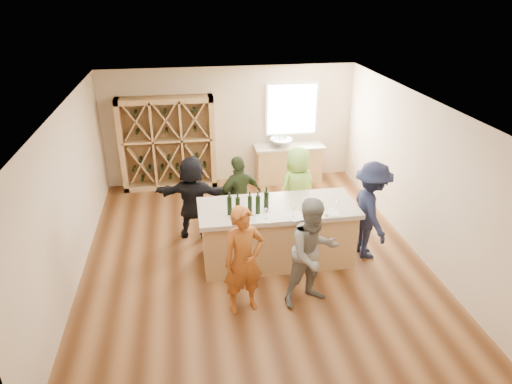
{
  "coord_description": "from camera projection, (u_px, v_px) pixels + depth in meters",
  "views": [
    {
      "loc": [
        -1.07,
        -7.08,
        4.61
      ],
      "look_at": [
        0.1,
        0.2,
        1.15
      ],
      "focal_mm": 32.0,
      "sensor_mm": 36.0,
      "label": 1
    }
  ],
  "objects": [
    {
      "name": "window_frame",
      "position": [
        292.0,
        109.0,
        11.01
      ],
      "size": [
        1.3,
        0.06,
        1.3
      ],
      "primitive_type": "cube",
      "color": "white",
      "rests_on": "wall_back"
    },
    {
      "name": "wine_glass_c",
      "position": [
        327.0,
        211.0,
        7.44
      ],
      "size": [
        0.06,
        0.06,
        0.17
      ],
      "primitive_type": "cone",
      "rotation": [
        0.0,
        0.0,
        -0.01
      ],
      "color": "white",
      "rests_on": "tasting_counter_top"
    },
    {
      "name": "faucet",
      "position": [
        280.0,
        138.0,
        11.18
      ],
      "size": [
        0.02,
        0.02,
        0.3
      ],
      "primitive_type": "cylinder",
      "color": "silver",
      "rests_on": "back_counter_top"
    },
    {
      "name": "ceiling",
      "position": [
        252.0,
        101.0,
        7.23
      ],
      "size": [
        6.0,
        7.0,
        0.1
      ],
      "primitive_type": "cube",
      "color": "white",
      "rests_on": "ground"
    },
    {
      "name": "wall_front",
      "position": [
        304.0,
        324.0,
        4.67
      ],
      "size": [
        6.0,
        0.1,
        2.8
      ],
      "primitive_type": "cube",
      "color": "beige",
      "rests_on": "ground"
    },
    {
      "name": "person_near_right",
      "position": [
        313.0,
        253.0,
        6.82
      ],
      "size": [
        0.96,
        0.69,
        1.77
      ],
      "primitive_type": "imported",
      "rotation": [
        0.0,
        0.0,
        0.28
      ],
      "color": "slate",
      "rests_on": "floor"
    },
    {
      "name": "floor",
      "position": [
        252.0,
        255.0,
        8.46
      ],
      "size": [
        6.0,
        7.0,
        0.1
      ],
      "primitive_type": "cube",
      "color": "brown",
      "rests_on": "ground"
    },
    {
      "name": "person_near_left",
      "position": [
        244.0,
        260.0,
        6.68
      ],
      "size": [
        0.72,
        0.59,
        1.73
      ],
      "primitive_type": "imported",
      "rotation": [
        0.0,
        0.0,
        0.23
      ],
      "color": "#994C19",
      "rests_on": "floor"
    },
    {
      "name": "wine_glass_e",
      "position": [
        336.0,
        205.0,
        7.66
      ],
      "size": [
        0.08,
        0.08,
        0.17
      ],
      "primitive_type": "cone",
      "rotation": [
        0.0,
        0.0,
        -0.26
      ],
      "color": "white",
      "rests_on": "tasting_counter_top"
    },
    {
      "name": "wall_back",
      "position": [
        230.0,
        125.0,
        11.02
      ],
      "size": [
        6.0,
        0.1,
        2.8
      ],
      "primitive_type": "cube",
      "color": "beige",
      "rests_on": "ground"
    },
    {
      "name": "window_pane",
      "position": [
        292.0,
        109.0,
        10.98
      ],
      "size": [
        1.18,
        0.01,
        1.18
      ],
      "primitive_type": "cube",
      "color": "white",
      "rests_on": "wall_back"
    },
    {
      "name": "wine_bottle_c",
      "position": [
        250.0,
        204.0,
        7.53
      ],
      "size": [
        0.09,
        0.09,
        0.29
      ],
      "primitive_type": "cylinder",
      "rotation": [
        0.0,
        0.0,
        -0.38
      ],
      "color": "black",
      "rests_on": "tasting_counter_top"
    },
    {
      "name": "wine_bottle_a",
      "position": [
        230.0,
        206.0,
        7.45
      ],
      "size": [
        0.09,
        0.09,
        0.32
      ],
      "primitive_type": "cylinder",
      "rotation": [
        0.0,
        0.0,
        -0.1
      ],
      "color": "black",
      "rests_on": "tasting_counter_top"
    },
    {
      "name": "wine_glass_a",
      "position": [
        266.0,
        214.0,
        7.33
      ],
      "size": [
        0.09,
        0.09,
        0.19
      ],
      "primitive_type": "cone",
      "rotation": [
        0.0,
        0.0,
        -0.29
      ],
      "color": "white",
      "rests_on": "tasting_counter_top"
    },
    {
      "name": "tasting_menu_c",
      "position": [
        333.0,
        212.0,
        7.6
      ],
      "size": [
        0.28,
        0.33,
        0.0
      ],
      "primitive_type": "cube",
      "rotation": [
        0.0,
        0.0,
        -0.26
      ],
      "color": "white",
      "rests_on": "tasting_counter_top"
    },
    {
      "name": "person_far_right",
      "position": [
        297.0,
        189.0,
        8.92
      ],
      "size": [
        1.0,
        0.85,
        1.73
      ],
      "primitive_type": "imported",
      "rotation": [
        0.0,
        0.0,
        3.56
      ],
      "color": "#8CC64C",
      "rests_on": "floor"
    },
    {
      "name": "tasting_menu_a",
      "position": [
        263.0,
        218.0,
        7.4
      ],
      "size": [
        0.3,
        0.37,
        0.0
      ],
      "primitive_type": "cube",
      "rotation": [
        0.0,
        0.0,
        -0.2
      ],
      "color": "white",
      "rests_on": "tasting_counter_top"
    },
    {
      "name": "wine_bottle_d",
      "position": [
        258.0,
        205.0,
        7.48
      ],
      "size": [
        0.1,
        0.1,
        0.32
      ],
      "primitive_type": "cylinder",
      "rotation": [
        0.0,
        0.0,
        -0.38
      ],
      "color": "black",
      "rests_on": "tasting_counter_top"
    },
    {
      "name": "tasting_menu_b",
      "position": [
        296.0,
        216.0,
        7.46
      ],
      "size": [
        0.29,
        0.36,
        0.0
      ],
      "primitive_type": "cube",
      "rotation": [
        0.0,
        0.0,
        0.18
      ],
      "color": "white",
      "rests_on": "tasting_counter_top"
    },
    {
      "name": "back_counter_top",
      "position": [
        289.0,
        147.0,
        11.12
      ],
      "size": [
        1.7,
        0.62,
        0.06
      ],
      "primitive_type": "cube",
      "color": "#B0A290",
      "rests_on": "back_counter_base"
    },
    {
      "name": "tasting_counter_base",
      "position": [
        277.0,
        235.0,
        8.04
      ],
      "size": [
        2.6,
        1.0,
        1.0
      ],
      "primitive_type": "cube",
      "color": "tan",
      "rests_on": "floor"
    },
    {
      "name": "wall_left",
      "position": [
        67.0,
        196.0,
        7.4
      ],
      "size": [
        0.1,
        7.0,
        2.8
      ],
      "primitive_type": "cube",
      "color": "beige",
      "rests_on": "ground"
    },
    {
      "name": "wine_glass_d",
      "position": [
        303.0,
        202.0,
        7.71
      ],
      "size": [
        0.08,
        0.08,
        0.2
      ],
      "primitive_type": "cone",
      "rotation": [
        0.0,
        0.0,
        0.12
      ],
      "color": "white",
      "rests_on": "tasting_counter_top"
    },
    {
      "name": "wine_glass_b",
      "position": [
        293.0,
        212.0,
        7.4
      ],
      "size": [
        0.07,
        0.07,
        0.18
      ],
      "primitive_type": "cone",
      "rotation": [
        0.0,
        0.0,
        0.04
      ],
      "color": "white",
      "rests_on": "tasting_counter_top"
    },
    {
      "name": "person_far_left",
      "position": [
        193.0,
        198.0,
        8.67
      ],
      "size": [
        1.62,
        0.87,
        1.65
      ],
      "primitive_type": "imported",
      "rotation": [
        0.0,
        0.0,
        2.92
      ],
      "color": "black",
      "rests_on": "floor"
    },
    {
      "name": "sink",
      "position": [
        281.0,
        142.0,
        11.04
      ],
      "size": [
        0.54,
        0.54,
        0.19
      ],
      "primitive_type": "imported",
      "color": "silver",
      "rests_on": "back_counter_top"
    },
    {
      "name": "wall_right",
      "position": [
        418.0,
        173.0,
        8.28
      ],
      "size": [
        0.1,
        7.0,
        2.8
      ],
      "primitive_type": "cube",
      "color": "beige",
      "rests_on": "ground"
    },
    {
      "name": "wine_bottle_b",
      "position": [
        238.0,
        206.0,
        7.44
      ],
      "size": [
        0.1,
        0.1,
        0.31
      ],
      "primitive_type": "cylinder",
      "rotation": [
        0.0,
        0.0,
        0.33
      ],
      "color": "black",
      "rests_on": "tasting_counter_top"
    },
    {
      "name": "person_server",
      "position": [
        371.0,
        211.0,
        8.03
      ],
      "size": [
        0.59,
        1.19,
        1.8
      ],
      "primitive_type": "imported",
      "rotation": [
        0.0,
        0.0,
        1.53
      ],
      "color": "#191E38",
      "rests_on": "floor"
    },
    {
      "name": "back_counter_base",
      "position": [
        288.0,
        164.0,
        11.32
      ],
      "size": [
        1.6,
        0.58,
        0.86
      ],
      "primitive_type": "cube",
      "color": "tan",
      "rests_on": "floor"
    },
    {
      "name": "person_far_mid",
      "position": [
        239.0,
        197.0,
        8.69
      ],
      "size": [
        1.09,
        0.86,
        1.65
      ],
      "primitive_type": "imported",
      "rotation": [
        0.0,
        0.0,
        3.58
      ],
      "color": "#263319",
      "rests_on": "floor"
    },
    {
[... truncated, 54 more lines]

